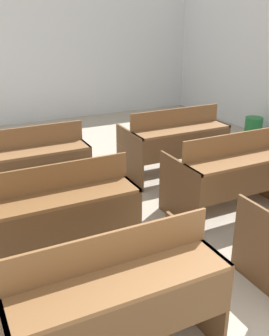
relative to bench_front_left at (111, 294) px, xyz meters
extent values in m
cube|color=silver|center=(1.06, 6.14, 0.89)|extent=(6.92, 0.06, 2.76)
cube|color=silver|center=(4.49, 3.96, 1.07)|extent=(0.06, 4.29, 1.19)
cube|color=#55381F|center=(0.65, 0.04, -0.13)|extent=(0.03, 0.77, 0.70)
cube|color=brown|center=(0.00, -0.17, 0.20)|extent=(1.33, 0.34, 0.03)
cube|color=#55381F|center=(0.00, -0.33, 0.03)|extent=(1.28, 0.02, 0.32)
cube|color=brown|center=(0.00, -0.01, 0.33)|extent=(1.33, 0.02, 0.23)
cube|color=brown|center=(0.00, 0.26, -0.05)|extent=(1.33, 0.33, 0.03)
cube|color=#55381F|center=(0.00, 0.26, -0.33)|extent=(1.28, 0.04, 0.04)
cube|color=brown|center=(1.35, 0.04, -0.13)|extent=(0.03, 0.77, 0.70)
cube|color=#52351C|center=(0.65, 1.25, -0.13)|extent=(0.03, 0.77, 0.70)
cube|color=brown|center=(0.00, 1.04, 0.20)|extent=(1.33, 0.34, 0.03)
cube|color=#52351C|center=(0.00, 0.88, 0.03)|extent=(1.28, 0.02, 0.32)
cube|color=brown|center=(0.00, 1.20, 0.33)|extent=(1.33, 0.02, 0.23)
cube|color=brown|center=(0.00, 1.47, -0.05)|extent=(1.33, 0.33, 0.03)
cube|color=#52351C|center=(0.00, 1.47, -0.33)|extent=(1.28, 0.04, 0.04)
cube|color=brown|center=(1.32, 1.28, -0.13)|extent=(0.03, 0.77, 0.70)
cube|color=brown|center=(1.97, 1.07, 0.20)|extent=(1.33, 0.34, 0.03)
cube|color=brown|center=(1.97, 0.91, 0.03)|extent=(1.28, 0.02, 0.32)
cube|color=brown|center=(1.97, 1.22, 0.33)|extent=(1.33, 0.02, 0.23)
cube|color=brown|center=(1.97, 1.50, -0.05)|extent=(1.33, 0.33, 0.03)
cube|color=brown|center=(1.97, 1.50, -0.33)|extent=(1.28, 0.04, 0.04)
cube|color=brown|center=(0.67, 2.50, -0.13)|extent=(0.03, 0.77, 0.70)
cube|color=brown|center=(0.02, 2.29, 0.20)|extent=(1.33, 0.34, 0.03)
cube|color=brown|center=(0.02, 2.13, 0.03)|extent=(1.28, 0.02, 0.32)
cube|color=brown|center=(0.02, 2.45, 0.33)|extent=(1.33, 0.02, 0.23)
cube|color=brown|center=(0.02, 2.72, -0.05)|extent=(1.33, 0.33, 0.03)
cube|color=brown|center=(0.02, 2.72, -0.33)|extent=(1.28, 0.04, 0.04)
cube|color=brown|center=(1.33, 2.50, -0.13)|extent=(0.03, 0.77, 0.70)
cube|color=brown|center=(2.64, 2.50, -0.13)|extent=(0.03, 0.77, 0.70)
cube|color=brown|center=(1.99, 2.29, 0.20)|extent=(1.33, 0.34, 0.03)
cube|color=brown|center=(1.99, 2.13, 0.03)|extent=(1.28, 0.02, 0.32)
cube|color=brown|center=(1.99, 2.45, 0.33)|extent=(1.33, 0.02, 0.23)
cube|color=brown|center=(1.99, 2.72, -0.05)|extent=(1.33, 0.33, 0.03)
cube|color=brown|center=(1.99, 2.72, -0.33)|extent=(1.28, 0.04, 0.04)
cylinder|color=#1E6B33|center=(4.12, 3.23, -0.29)|extent=(0.31, 0.31, 0.39)
camera|label=1|loc=(-0.75, -1.83, 1.64)|focal=42.00mm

